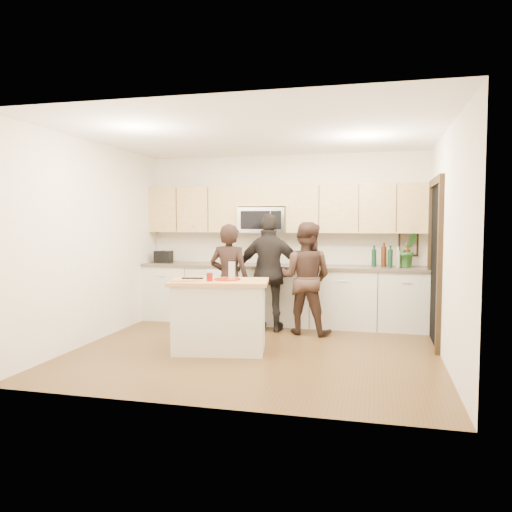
% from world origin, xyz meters
% --- Properties ---
extents(floor, '(4.50, 4.50, 0.00)m').
position_xyz_m(floor, '(0.00, 0.00, 0.00)').
color(floor, '#53391C').
rests_on(floor, ground).
extents(room_shell, '(4.52, 4.02, 2.71)m').
position_xyz_m(room_shell, '(0.00, 0.00, 1.73)').
color(room_shell, silver).
rests_on(room_shell, ground).
extents(back_cabinetry, '(4.50, 0.66, 0.94)m').
position_xyz_m(back_cabinetry, '(0.00, 1.69, 0.47)').
color(back_cabinetry, beige).
rests_on(back_cabinetry, ground).
extents(upper_cabinetry, '(4.50, 0.33, 0.75)m').
position_xyz_m(upper_cabinetry, '(0.03, 1.83, 1.84)').
color(upper_cabinetry, '#D8B66E').
rests_on(upper_cabinetry, ground).
extents(microwave, '(0.76, 0.41, 0.40)m').
position_xyz_m(microwave, '(-0.31, 1.80, 1.65)').
color(microwave, silver).
rests_on(microwave, ground).
extents(doorway, '(0.06, 1.25, 2.20)m').
position_xyz_m(doorway, '(2.23, 0.90, 1.16)').
color(doorway, black).
rests_on(doorway, ground).
extents(framed_picture, '(0.30, 0.03, 0.38)m').
position_xyz_m(framed_picture, '(1.95, 1.98, 1.28)').
color(framed_picture, black).
rests_on(framed_picture, ground).
extents(dish_towel, '(0.34, 0.60, 0.48)m').
position_xyz_m(dish_towel, '(-0.95, 1.50, 0.80)').
color(dish_towel, white).
rests_on(dish_towel, ground).
extents(island, '(1.30, 0.89, 0.90)m').
position_xyz_m(island, '(-0.42, -0.15, 0.45)').
color(island, beige).
rests_on(island, ground).
extents(red_plate, '(0.33, 0.33, 0.02)m').
position_xyz_m(red_plate, '(-0.33, -0.11, 0.91)').
color(red_plate, maroon).
rests_on(red_plate, island).
extents(box_grater, '(0.10, 0.05, 0.23)m').
position_xyz_m(box_grater, '(-0.28, -0.07, 1.03)').
color(box_grater, silver).
rests_on(box_grater, red_plate).
extents(drink_glass, '(0.08, 0.08, 0.10)m').
position_xyz_m(drink_glass, '(-0.50, -0.30, 0.95)').
color(drink_glass, maroon).
rests_on(drink_glass, island).
extents(cutting_board, '(0.32, 0.24, 0.02)m').
position_xyz_m(cutting_board, '(-0.82, -0.36, 0.91)').
color(cutting_board, tan).
rests_on(cutting_board, island).
extents(tongs, '(0.27, 0.08, 0.02)m').
position_xyz_m(tongs, '(-0.73, -0.27, 0.93)').
color(tongs, black).
rests_on(tongs, cutting_board).
extents(knife, '(0.18, 0.05, 0.01)m').
position_xyz_m(knife, '(-0.73, -0.41, 0.92)').
color(knife, silver).
rests_on(knife, cutting_board).
extents(toaster, '(0.27, 0.19, 0.20)m').
position_xyz_m(toaster, '(-1.99, 1.67, 1.04)').
color(toaster, black).
rests_on(toaster, back_cabinetry).
extents(bottle_cluster, '(0.56, 0.29, 0.37)m').
position_xyz_m(bottle_cluster, '(1.75, 1.71, 1.11)').
color(bottle_cluster, black).
rests_on(bottle_cluster, back_cabinetry).
extents(orchid, '(0.35, 0.32, 0.52)m').
position_xyz_m(orchid, '(1.93, 1.72, 1.20)').
color(orchid, '#2B6628').
rests_on(orchid, back_cabinetry).
extents(woman_left, '(0.61, 0.43, 1.60)m').
position_xyz_m(woman_left, '(-0.55, 0.70, 0.80)').
color(woman_left, black).
rests_on(woman_left, ground).
extents(woman_center, '(0.87, 0.73, 1.62)m').
position_xyz_m(woman_center, '(0.48, 1.10, 0.81)').
color(woman_center, '#322019').
rests_on(woman_center, ground).
extents(woman_right, '(1.03, 0.43, 1.75)m').
position_xyz_m(woman_right, '(-0.05, 1.13, 0.87)').
color(woman_right, black).
rests_on(woman_right, ground).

